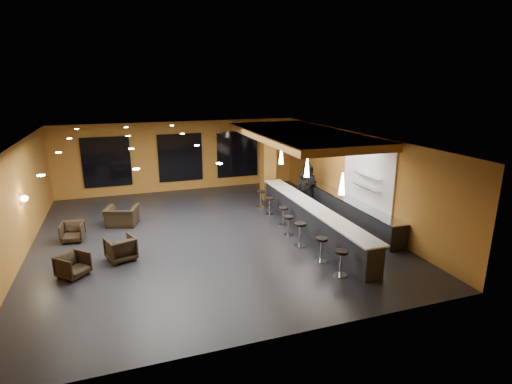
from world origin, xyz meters
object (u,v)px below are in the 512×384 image
object	(u,v)px
bar_stool_0	(341,260)
bar_stool_1	(321,246)
armchair_d	(122,216)
bar_stool_4	(284,214)
pendant_1	(307,168)
staff_b	(308,184)
bar_counter	(311,219)
armchair_a	(73,265)
column	(268,163)
bar_stool_3	(289,223)
prep_counter	(351,211)
pendant_2	(281,156)
staff_a	(303,191)
staff_c	(308,184)
bar_stool_6	(261,197)
armchair_c	(73,232)
armchair_b	(121,249)
bar_stool_2	(300,231)
bar_stool_5	(270,204)
pendant_0	(342,184)

from	to	relation	value
bar_stool_0	bar_stool_1	size ratio (longest dim) A/B	0.99
armchair_d	bar_stool_4	world-z (taller)	armchair_d
pendant_1	staff_b	world-z (taller)	pendant_1
bar_stool_0	bar_stool_1	world-z (taller)	bar_stool_1
bar_counter	armchair_a	xyz separation A→B (m)	(-8.05, -0.94, -0.16)
bar_counter	armchair_d	xyz separation A→B (m)	(-6.64, 3.01, -0.12)
column	bar_stool_3	bearing A→B (deg)	-101.28
bar_counter	bar_stool_4	xyz separation A→B (m)	(-0.69, 1.01, -0.03)
prep_counter	armchair_a	world-z (taller)	prep_counter
staff_b	bar_stool_3	distance (m)	4.17
pendant_2	bar_stool_4	world-z (taller)	pendant_2
pendant_2	bar_stool_3	distance (m)	3.68
pendant_2	staff_a	xyz separation A→B (m)	(0.94, -0.30, -1.56)
prep_counter	staff_b	xyz separation A→B (m)	(-0.53, 2.86, 0.49)
staff_c	armchair_d	bearing A→B (deg)	-171.69
staff_c	bar_stool_1	world-z (taller)	staff_c
armchair_a	staff_b	bearing A→B (deg)	-22.36
pendant_1	bar_stool_4	xyz separation A→B (m)	(-0.69, 0.51, -1.88)
armchair_a	bar_stool_4	world-z (taller)	bar_stool_4
column	bar_stool_6	xyz separation A→B (m)	(-0.77, -1.18, -1.26)
pendant_2	prep_counter	bearing A→B (deg)	-51.34
pendant_1	armchair_a	distance (m)	8.42
pendant_1	armchair_c	xyz separation A→B (m)	(-8.31, 1.41, -2.01)
staff_b	bar_stool_4	world-z (taller)	staff_b
pendant_1	bar_stool_3	size ratio (longest dim) A/B	0.96
staff_c	armchair_b	world-z (taller)	staff_c
bar_stool_0	bar_stool_1	bearing A→B (deg)	95.30
prep_counter	staff_c	world-z (taller)	staff_c
armchair_c	pendant_2	bearing A→B (deg)	13.87
bar_stool_2	bar_stool_3	xyz separation A→B (m)	(0.02, 1.04, -0.07)
armchair_d	bar_stool_5	xyz separation A→B (m)	(5.89, -0.65, 0.10)
pendant_2	armchair_c	world-z (taller)	pendant_2
bar_stool_5	bar_stool_4	bearing A→B (deg)	-87.25
prep_counter	pendant_2	distance (m)	3.73
armchair_c	column	bearing A→B (deg)	24.34
staff_a	bar_stool_1	world-z (taller)	staff_a
bar_stool_0	bar_stool_2	size ratio (longest dim) A/B	0.94
staff_a	bar_stool_0	world-z (taller)	staff_a
pendant_1	armchair_c	world-z (taller)	pendant_1
staff_a	pendant_1	bearing A→B (deg)	-94.72
bar_stool_1	bar_stool_5	size ratio (longest dim) A/B	1.06
armchair_b	armchair_d	world-z (taller)	armchair_b
armchair_c	bar_stool_0	world-z (taller)	bar_stool_0
pendant_1	staff_b	distance (m)	3.52
bar_stool_0	bar_stool_5	xyz separation A→B (m)	(-0.02, 5.75, -0.03)
bar_stool_1	bar_stool_4	world-z (taller)	bar_stool_1
column	bar_stool_0	distance (m)	8.12
column	staff_c	xyz separation A→B (m)	(1.40, -1.38, -0.82)
bar_stool_5	pendant_0	bearing A→B (deg)	-80.24
pendant_0	staff_b	distance (m)	5.74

